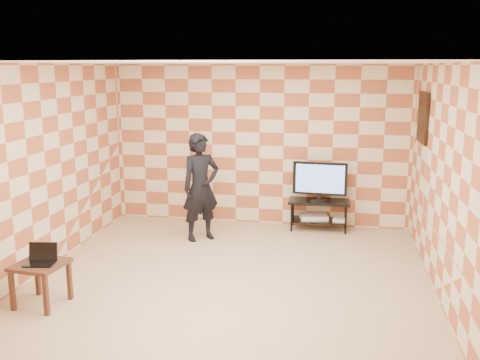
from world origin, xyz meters
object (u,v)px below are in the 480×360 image
at_px(tv, 320,179).
at_px(side_table, 40,270).
at_px(person, 201,187).
at_px(tv_stand, 319,208).

xyz_separation_m(tv, side_table, (-3.00, -3.43, -0.44)).
relative_size(side_table, person, 0.35).
distance_m(tv, side_table, 4.58).
distance_m(side_table, person, 2.91).
bearing_deg(tv_stand, person, -155.58).
bearing_deg(side_table, tv, 48.79).
xyz_separation_m(tv_stand, tv, (0.00, -0.00, 0.49)).
bearing_deg(person, tv_stand, -14.95).
height_order(side_table, person, person).
bearing_deg(tv, side_table, -131.21).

